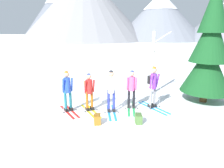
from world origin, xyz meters
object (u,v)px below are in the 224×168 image
object	(u,v)px
skier_in_pink	(132,88)
backpack_on_snow_beside	(97,119)
skier_in_blue	(67,89)
skier_in_white	(111,89)
skier_in_purple	(153,85)
birch_tree_tall	(153,63)
skier_in_red	(89,90)
backpack_on_snow_front	(138,119)
pine_tree_near	(210,50)

from	to	relation	value
skier_in_pink	backpack_on_snow_beside	distance (m)	2.22
skier_in_blue	backpack_on_snow_beside	bearing A→B (deg)	-36.49
skier_in_white	backpack_on_snow_beside	distance (m)	1.50
skier_in_purple	skier_in_blue	bearing A→B (deg)	-167.28
skier_in_blue	birch_tree_tall	bearing A→B (deg)	36.05
skier_in_blue	skier_in_pink	size ratio (longest dim) A/B	1.02
skier_in_blue	backpack_on_snow_beside	world-z (taller)	skier_in_blue
skier_in_red	skier_in_purple	xyz separation A→B (m)	(2.71, 0.63, 0.15)
skier_in_blue	skier_in_purple	bearing A→B (deg)	12.72
backpack_on_snow_front	backpack_on_snow_beside	world-z (taller)	same
skier_in_pink	birch_tree_tall	size ratio (longest dim) A/B	0.52
skier_in_white	pine_tree_near	distance (m)	4.86
backpack_on_snow_front	backpack_on_snow_beside	distance (m)	1.52
skier_in_blue	skier_in_red	bearing A→B (deg)	11.38
skier_in_red	skier_in_white	distance (m)	0.95
backpack_on_snow_beside	skier_in_white	bearing A→B (deg)	71.92
birch_tree_tall	backpack_on_snow_front	world-z (taller)	birch_tree_tall
pine_tree_near	skier_in_red	bearing A→B (deg)	-162.65
skier_in_blue	skier_in_purple	xyz separation A→B (m)	(3.58, 0.81, 0.09)
pine_tree_near	birch_tree_tall	world-z (taller)	pine_tree_near
skier_in_purple	birch_tree_tall	world-z (taller)	birch_tree_tall
skier_in_red	backpack_on_snow_front	xyz separation A→B (m)	(2.07, -1.03, -0.73)
skier_in_red	pine_tree_near	distance (m)	5.72
skier_in_red	skier_in_pink	distance (m)	1.84
skier_in_purple	backpack_on_snow_beside	xyz separation A→B (m)	(-2.15, -1.87, -0.87)
skier_in_pink	backpack_on_snow_front	bearing A→B (deg)	-79.10
skier_in_red	backpack_on_snow_beside	distance (m)	1.54
skier_in_white	birch_tree_tall	world-z (taller)	birch_tree_tall
pine_tree_near	backpack_on_snow_beside	bearing A→B (deg)	-148.52
pine_tree_near	skier_in_purple	bearing A→B (deg)	-158.36
skier_in_white	skier_in_blue	bearing A→B (deg)	-176.09
skier_in_red	backpack_on_snow_front	world-z (taller)	skier_in_red
skier_in_white	skier_in_purple	size ratio (longest dim) A/B	0.97
skier_in_red	backpack_on_snow_beside	bearing A→B (deg)	-65.75
skier_in_blue	pine_tree_near	world-z (taller)	pine_tree_near
skier_in_white	skier_in_purple	xyz separation A→B (m)	(1.77, 0.68, 0.04)
skier_in_white	skier_in_purple	distance (m)	1.90
birch_tree_tall	backpack_on_snow_beside	world-z (taller)	birch_tree_tall
birch_tree_tall	backpack_on_snow_front	bearing A→B (deg)	-102.46
skier_in_pink	skier_in_red	bearing A→B (deg)	-165.48
skier_in_pink	pine_tree_near	distance (m)	3.99
skier_in_blue	pine_tree_near	distance (m)	6.57
skier_in_purple	skier_in_white	bearing A→B (deg)	-158.83
pine_tree_near	backpack_on_snow_beside	world-z (taller)	pine_tree_near
skier_in_blue	birch_tree_tall	world-z (taller)	birch_tree_tall
backpack_on_snow_beside	pine_tree_near	bearing A→B (deg)	31.48
pine_tree_near	birch_tree_tall	xyz separation A→B (m)	(-2.39, 0.90, -0.78)
skier_in_purple	backpack_on_snow_beside	distance (m)	2.98
skier_in_white	skier_in_pink	world-z (taller)	skier_in_white
skier_in_white	birch_tree_tall	bearing A→B (deg)	53.56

